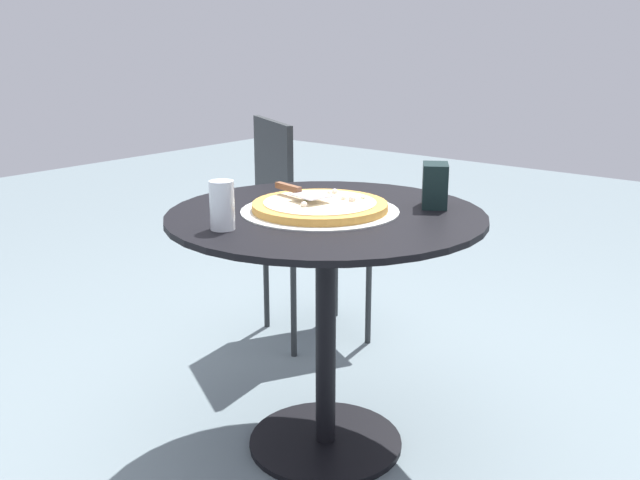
# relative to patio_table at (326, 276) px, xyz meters

# --- Properties ---
(ground_plane) EXTENTS (10.00, 10.00, 0.00)m
(ground_plane) POSITION_rel_patio_table_xyz_m (0.00, 0.00, -0.56)
(ground_plane) COLOR slate
(patio_table) EXTENTS (0.92, 0.92, 0.75)m
(patio_table) POSITION_rel_patio_table_xyz_m (0.00, 0.00, 0.00)
(patio_table) COLOR black
(patio_table) RESTS_ON ground
(pizza_on_tray) EXTENTS (0.46, 0.46, 0.05)m
(pizza_on_tray) POSITION_rel_patio_table_xyz_m (-0.00, -0.02, 0.20)
(pizza_on_tray) COLOR silver
(pizza_on_tray) RESTS_ON patio_table
(pizza_server) EXTENTS (0.10, 0.22, 0.02)m
(pizza_server) POSITION_rel_patio_table_xyz_m (0.01, -0.10, 0.24)
(pizza_server) COLOR silver
(pizza_server) RESTS_ON pizza_on_tray
(drinking_cup) EXTENTS (0.07, 0.07, 0.13)m
(drinking_cup) POSITION_rel_patio_table_xyz_m (0.32, -0.09, 0.26)
(drinking_cup) COLOR white
(drinking_cup) RESTS_ON patio_table
(napkin_dispenser) EXTENTS (0.12, 0.12, 0.13)m
(napkin_dispenser) POSITION_rel_patio_table_xyz_m (-0.26, 0.20, 0.26)
(napkin_dispenser) COLOR black
(napkin_dispenser) RESTS_ON patio_table
(patio_chair_near) EXTENTS (0.53, 0.53, 0.92)m
(patio_chair_near) POSITION_rel_patio_table_xyz_m (-0.58, -0.61, -0.03)
(patio_chair_near) COLOR #282B2D
(patio_chair_near) RESTS_ON ground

